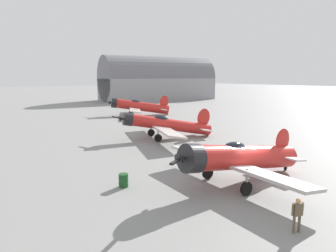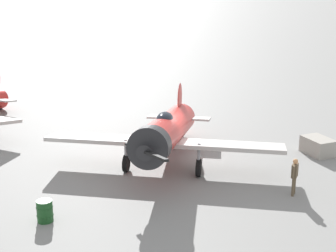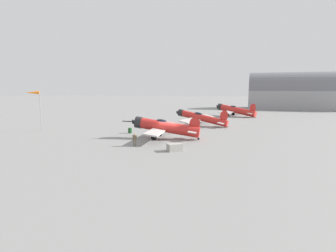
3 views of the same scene
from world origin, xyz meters
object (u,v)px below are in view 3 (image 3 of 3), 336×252
(airplane_far_line, at_px, (235,110))
(equipment_crate, at_px, (175,147))
(airplane_mid_apron, at_px, (201,118))
(ground_crew_mechanic, at_px, (135,138))
(fuel_drum, at_px, (130,131))
(airplane_foreground, at_px, (165,127))
(windsock_mast, at_px, (33,94))

(airplane_far_line, xyz_separation_m, equipment_crate, (-39.93, 11.27, -1.13))
(airplane_mid_apron, xyz_separation_m, ground_crew_mechanic, (-19.44, 7.93, -0.57))
(fuel_drum, bearing_deg, ground_crew_mechanic, -161.82)
(airplane_mid_apron, height_order, ground_crew_mechanic, airplane_mid_apron)
(airplane_far_line, distance_m, equipment_crate, 41.51)
(ground_crew_mechanic, bearing_deg, equipment_crate, -91.70)
(airplane_foreground, distance_m, airplane_far_line, 35.11)
(airplane_far_line, xyz_separation_m, fuel_drum, (-28.48, 19.52, -1.14))
(airplane_foreground, distance_m, ground_crew_mechanic, 6.28)
(airplane_far_line, bearing_deg, ground_crew_mechanic, 97.59)
(airplane_mid_apron, bearing_deg, equipment_crate, 104.23)
(airplane_mid_apron, relative_size, airplane_far_line, 1.06)
(airplane_far_line, relative_size, windsock_mast, 1.75)
(airplane_foreground, relative_size, ground_crew_mechanic, 7.05)
(airplane_far_line, height_order, equipment_crate, airplane_far_line)
(ground_crew_mechanic, distance_m, equipment_crate, 5.55)
(fuel_drum, height_order, windsock_mast, windsock_mast)
(airplane_far_line, bearing_deg, airplane_foreground, 98.46)
(equipment_crate, bearing_deg, windsock_mast, 64.47)
(airplane_foreground, relative_size, airplane_far_line, 0.96)
(windsock_mast, bearing_deg, ground_crew_mechanic, -116.60)
(airplane_foreground, bearing_deg, fuel_drum, -27.83)
(airplane_mid_apron, bearing_deg, airplane_foreground, 92.01)
(fuel_drum, bearing_deg, equipment_crate, -144.24)
(fuel_drum, bearing_deg, windsock_mast, 89.26)
(airplane_mid_apron, distance_m, ground_crew_mechanic, 21.00)
(equipment_crate, distance_m, windsock_mast, 27.64)
(fuel_drum, xyz_separation_m, windsock_mast, (0.21, 16.17, 5.65))
(airplane_foreground, distance_m, windsock_mast, 23.04)
(windsock_mast, bearing_deg, fuel_drum, -90.74)
(equipment_crate, relative_size, fuel_drum, 2.37)
(airplane_foreground, distance_m, airplane_mid_apron, 14.81)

